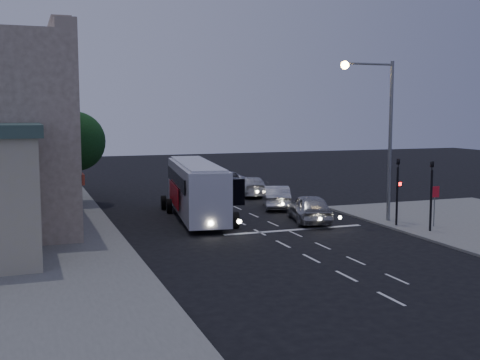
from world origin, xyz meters
name	(u,v)px	position (x,y,z in m)	size (l,w,h in m)	color
ground	(275,240)	(0.00, 0.00, 0.00)	(120.00, 120.00, 0.00)	black
road_markings	(273,226)	(1.29, 3.31, 0.00)	(8.00, 30.55, 0.01)	silver
tour_bus	(196,188)	(-1.96, 7.33, 1.80)	(3.71, 11.10, 3.34)	silver
car_suv	(309,208)	(3.78, 3.80, 0.81)	(1.92, 4.77, 1.63)	#9D9D9F
car_sedan_a	(276,197)	(4.00, 9.13, 0.74)	(1.57, 4.51, 1.49)	#B8B8BA
car_sedan_b	(252,186)	(4.65, 15.21, 0.71)	(1.99, 4.90, 1.42)	silver
car_sedan_c	(222,180)	(3.87, 20.02, 0.73)	(2.42, 5.25, 1.46)	#999BA6
traffic_signal_main	(398,184)	(7.60, 0.78, 2.42)	(0.25, 0.35, 4.10)	black
traffic_signal_side	(432,187)	(8.30, -1.20, 2.42)	(0.18, 0.15, 4.10)	black
regulatory_sign	(435,199)	(9.30, -0.24, 1.60)	(0.45, 0.12, 2.20)	slate
streetlight	(381,122)	(7.34, 2.20, 5.73)	(3.32, 0.44, 9.00)	slate
street_tree	(75,139)	(-8.21, 15.02, 4.50)	(4.00, 4.00, 6.20)	black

